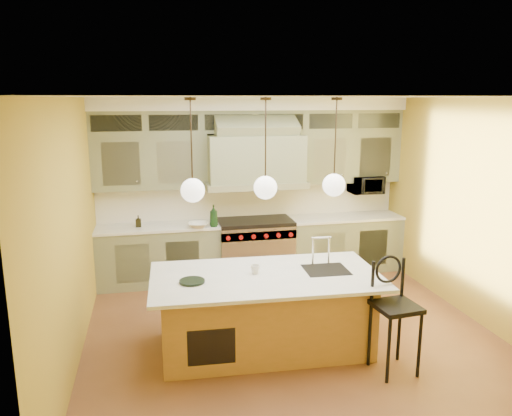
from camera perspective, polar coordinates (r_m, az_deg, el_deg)
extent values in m
plane|color=brown|center=(6.44, 3.99, -14.19)|extent=(5.00, 5.00, 0.00)
plane|color=white|center=(5.76, 4.44, 12.55)|extent=(5.00, 5.00, 0.00)
plane|color=gold|center=(8.32, -0.62, 2.50)|extent=(5.00, 0.00, 5.00)
plane|color=gold|center=(3.73, 15.20, -10.67)|extent=(5.00, 0.00, 5.00)
plane|color=gold|center=(5.78, -20.38, -2.75)|extent=(0.00, 5.00, 5.00)
plane|color=gold|center=(7.05, 24.12, -0.41)|extent=(0.00, 5.00, 5.00)
cube|color=gray|center=(8.08, -11.02, -5.34)|extent=(1.90, 0.65, 0.90)
cube|color=gray|center=(8.68, 9.94, -4.04)|extent=(1.90, 0.65, 0.90)
cube|color=white|center=(7.95, -11.16, -2.11)|extent=(1.90, 0.68, 0.04)
cube|color=white|center=(8.56, 10.05, -1.03)|extent=(1.90, 0.68, 0.04)
cube|color=white|center=(8.34, -0.59, 0.92)|extent=(5.00, 0.04, 0.56)
cube|color=gray|center=(7.91, -12.03, 5.20)|extent=(1.75, 0.35, 0.85)
cube|color=gray|center=(8.55, 10.40, 5.79)|extent=(1.75, 0.35, 0.85)
cube|color=gray|center=(7.90, -0.12, 5.64)|extent=(1.50, 0.70, 0.75)
cube|color=gray|center=(7.96, -0.12, 2.78)|extent=(1.60, 0.76, 0.10)
cube|color=#333833|center=(8.03, -0.38, 9.87)|extent=(5.00, 0.35, 0.35)
cube|color=white|center=(8.00, -0.36, 11.83)|extent=(5.00, 0.47, 0.20)
cube|color=silver|center=(8.22, -0.11, -4.80)|extent=(1.20, 0.70, 0.90)
cube|color=black|center=(8.09, -0.11, -1.55)|extent=(1.20, 0.70, 0.06)
cube|color=silver|center=(7.82, 0.37, -3.17)|extent=(1.20, 0.06, 0.14)
cube|color=#A87E3B|center=(5.95, 1.02, -11.84)|extent=(2.39, 1.22, 0.88)
cube|color=white|center=(5.73, 1.13, -7.85)|extent=(2.65, 1.48, 0.04)
cube|color=black|center=(5.94, 8.00, -7.20)|extent=(0.52, 0.47, 0.05)
cylinder|color=black|center=(5.47, 14.91, -15.48)|extent=(0.04, 0.04, 0.72)
cylinder|color=black|center=(5.67, 18.19, -14.68)|extent=(0.04, 0.04, 0.72)
cylinder|color=black|center=(5.75, 12.87, -13.93)|extent=(0.04, 0.04, 0.72)
cylinder|color=black|center=(5.94, 16.04, -13.25)|extent=(0.04, 0.04, 0.72)
cube|color=black|center=(5.54, 15.73, -10.80)|extent=(0.48, 0.48, 0.05)
torus|color=black|center=(5.56, 14.89, -6.79)|extent=(0.32, 0.06, 0.31)
imported|color=black|center=(8.68, 12.45, 2.63)|extent=(0.54, 0.37, 0.30)
imported|color=black|center=(7.72, -4.86, -0.90)|extent=(0.14, 0.14, 0.34)
imported|color=black|center=(7.91, -13.30, -1.47)|extent=(0.08, 0.08, 0.18)
imported|color=white|center=(7.72, -6.63, -1.94)|extent=(0.36, 0.36, 0.08)
imported|color=silver|center=(5.75, -0.08, -7.03)|extent=(0.12, 0.12, 0.10)
cylinder|color=#2D2319|center=(5.29, -7.53, 12.28)|extent=(0.12, 0.12, 0.03)
cylinder|color=#2D2319|center=(5.31, -7.40, 7.48)|extent=(0.02, 0.02, 0.93)
sphere|color=white|center=(5.38, -7.25, 2.01)|extent=(0.26, 0.26, 0.26)
cylinder|color=#2D2319|center=(5.42, 1.12, 12.38)|extent=(0.12, 0.12, 0.03)
cylinder|color=#2D2319|center=(5.44, 1.10, 7.69)|extent=(0.02, 0.02, 0.93)
sphere|color=white|center=(5.51, 1.08, 2.34)|extent=(0.26, 0.26, 0.26)
cylinder|color=#2D2319|center=(5.66, 9.22, 12.23)|extent=(0.12, 0.12, 0.03)
cylinder|color=#2D2319|center=(5.67, 9.07, 7.74)|extent=(0.02, 0.02, 0.93)
sphere|color=white|center=(5.74, 8.89, 2.61)|extent=(0.26, 0.26, 0.26)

